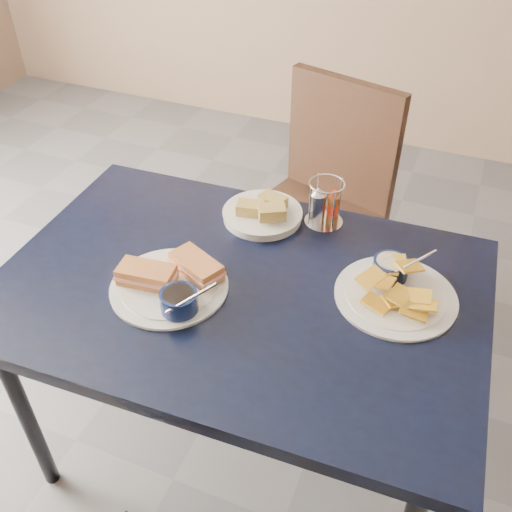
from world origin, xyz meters
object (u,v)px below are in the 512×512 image
at_px(plantain_plate, 394,287).
at_px(condiment_caddy, 323,206).
at_px(bread_basket, 263,213).
at_px(sandwich_plate, 172,282).
at_px(dining_table, 240,303).
at_px(chair_far, 318,190).

height_order(plantain_plate, condiment_caddy, condiment_caddy).
distance_m(plantain_plate, condiment_caddy, 0.33).
bearing_deg(bread_basket, condiment_caddy, 16.78).
xyz_separation_m(plantain_plate, bread_basket, (-0.41, 0.17, 0.00)).
relative_size(sandwich_plate, plantain_plate, 1.04).
relative_size(bread_basket, condiment_caddy, 1.66).
relative_size(sandwich_plate, bread_basket, 1.38).
bearing_deg(dining_table, sandwich_plate, -151.68).
xyz_separation_m(chair_far, condiment_caddy, (0.14, -0.47, 0.26)).
bearing_deg(condiment_caddy, sandwich_plate, -122.45).
distance_m(chair_far, sandwich_plate, 0.92).
bearing_deg(condiment_caddy, plantain_plate, -40.95).
height_order(sandwich_plate, plantain_plate, same).
xyz_separation_m(chair_far, bread_basket, (-0.02, -0.52, 0.23)).
relative_size(dining_table, chair_far, 1.32).
bearing_deg(sandwich_plate, chair_far, 82.28).
bearing_deg(condiment_caddy, bread_basket, -163.22).
distance_m(bread_basket, condiment_caddy, 0.17).
distance_m(plantain_plate, bread_basket, 0.45).
xyz_separation_m(sandwich_plate, plantain_plate, (0.51, 0.19, -0.01)).
distance_m(sandwich_plate, plantain_plate, 0.55).
distance_m(dining_table, sandwich_plate, 0.19).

